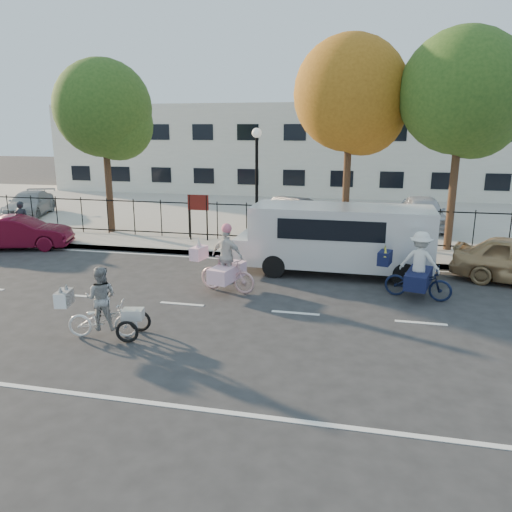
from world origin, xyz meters
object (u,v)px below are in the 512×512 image
(zebra_trike, at_px, (102,310))
(white_van, at_px, (337,237))
(lot_car_a, at_px, (29,204))
(pedestrian, at_px, (22,220))
(red_sedan, at_px, (19,233))
(lot_car_c, at_px, (286,213))
(lamppost, at_px, (257,166))
(bull_bike, at_px, (418,272))
(lot_car_d, at_px, (423,212))
(unicorn_bike, at_px, (226,267))

(zebra_trike, bearing_deg, white_van, -48.57)
(lot_car_a, bearing_deg, white_van, -39.83)
(lot_car_a, bearing_deg, pedestrian, -73.56)
(red_sedan, xyz_separation_m, lot_car_c, (9.31, 5.69, 0.18))
(lamppost, relative_size, bull_bike, 2.12)
(zebra_trike, height_order, red_sedan, zebra_trike)
(pedestrian, bearing_deg, lamppost, 173.45)
(pedestrian, distance_m, lot_car_d, 16.91)
(unicorn_bike, relative_size, lot_car_d, 0.48)
(lamppost, relative_size, pedestrian, 2.82)
(bull_bike, height_order, lot_car_a, bull_bike)
(zebra_trike, bearing_deg, bull_bike, -70.24)
(pedestrian, xyz_separation_m, lot_car_a, (-3.30, 4.92, -0.17))
(white_van, bearing_deg, unicorn_bike, -138.28)
(bull_bike, relative_size, lot_car_c, 0.52)
(lot_car_c, bearing_deg, bull_bike, -38.14)
(lot_car_d, bearing_deg, pedestrian, -163.18)
(bull_bike, distance_m, white_van, 3.04)
(lot_car_c, bearing_deg, lot_car_a, -159.38)
(zebra_trike, relative_size, lot_car_a, 0.46)
(bull_bike, distance_m, red_sedan, 14.50)
(lamppost, distance_m, lot_car_d, 8.31)
(lamppost, relative_size, zebra_trike, 2.29)
(white_van, xyz_separation_m, lot_car_c, (-2.67, 6.39, -0.39))
(red_sedan, xyz_separation_m, lot_car_a, (-3.83, 5.82, 0.13))
(zebra_trike, xyz_separation_m, red_sedan, (-7.30, 6.86, -0.00))
(lot_car_c, bearing_deg, red_sedan, -127.35)
(pedestrian, bearing_deg, lot_car_a, -71.31)
(zebra_trike, xyz_separation_m, lot_car_c, (2.01, 12.55, 0.17))
(lamppost, height_order, lot_car_c, lamppost)
(bull_bike, relative_size, lot_car_d, 0.49)
(lamppost, bearing_deg, white_van, -42.74)
(lot_car_c, bearing_deg, lot_car_d, 32.59)
(unicorn_bike, bearing_deg, red_sedan, 83.47)
(lamppost, bearing_deg, bull_bike, -41.88)
(pedestrian, xyz_separation_m, lot_car_c, (9.84, 4.79, -0.12))
(bull_bike, height_order, lot_car_c, bull_bike)
(red_sedan, relative_size, pedestrian, 2.45)
(lot_car_c, bearing_deg, unicorn_bike, -70.31)
(unicorn_bike, bearing_deg, pedestrian, 79.78)
(unicorn_bike, xyz_separation_m, lot_car_d, (6.21, 10.11, 0.14))
(lot_car_d, bearing_deg, lot_car_a, 179.25)
(lamppost, bearing_deg, zebra_trike, -98.88)
(lot_car_c, distance_m, lot_car_d, 6.09)
(lamppost, height_order, red_sedan, lamppost)
(lamppost, bearing_deg, red_sedan, -165.24)
(white_van, relative_size, lot_car_d, 1.45)
(white_van, xyz_separation_m, lot_car_d, (3.31, 7.60, -0.32))
(red_sedan, relative_size, lot_car_a, 0.91)
(zebra_trike, relative_size, bull_bike, 0.92)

